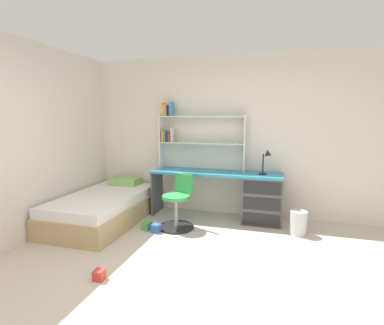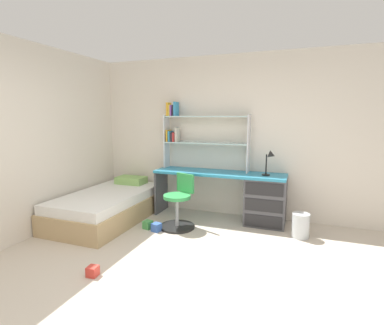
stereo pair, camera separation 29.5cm
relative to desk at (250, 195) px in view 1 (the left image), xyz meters
name	(u,v)px [view 1 (the left image)]	position (x,y,z in m)	size (l,w,h in m)	color
ground_plane	(166,308)	(-0.49, -2.38, -0.43)	(5.48, 6.33, 0.02)	beige
room_shell	(112,142)	(-1.71, -1.13, 0.88)	(5.48, 6.33, 2.61)	silver
desk	(250,195)	(0.00, 0.00, 0.00)	(2.07, 0.52, 0.76)	teal
bookshelf_hutch	(191,131)	(-1.01, 0.14, 0.97)	(1.43, 0.22, 1.11)	silver
desk_lamp	(267,158)	(0.23, -0.04, 0.59)	(0.20, 0.17, 0.38)	black
swivel_chair	(177,207)	(-1.00, -0.58, -0.11)	(0.52, 0.52, 0.79)	black
bed_platform	(104,208)	(-2.18, -0.67, -0.20)	(1.07, 1.90, 0.56)	tan
waste_bin	(298,223)	(0.70, -0.36, -0.25)	(0.23, 0.23, 0.33)	silver
toy_block_red_0	(99,275)	(-1.29, -2.17, -0.37)	(0.10, 0.10, 0.10)	red
toy_block_green_1	(147,226)	(-1.40, -0.80, -0.36)	(0.12, 0.12, 0.12)	#479E51
toy_block_blue_2	(156,228)	(-1.24, -0.85, -0.36)	(0.12, 0.12, 0.12)	#3860B7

